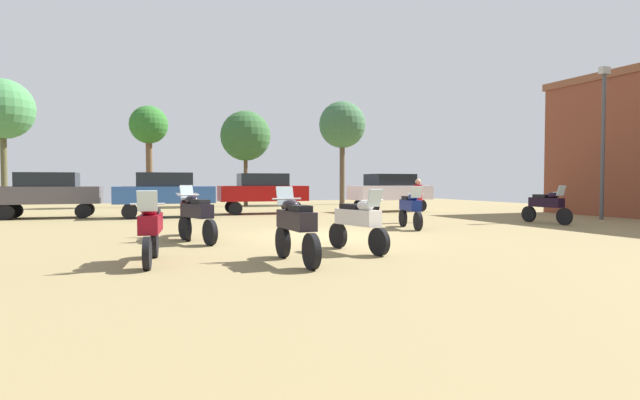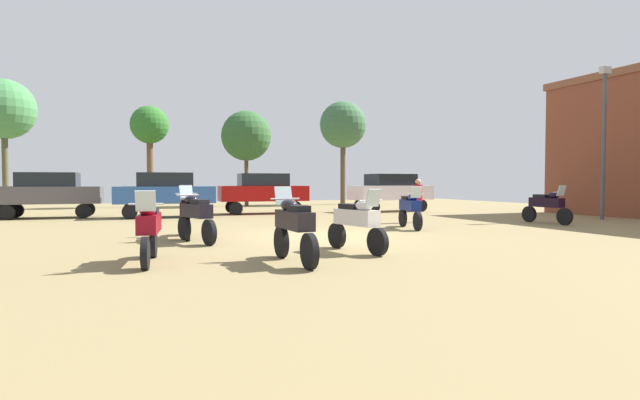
{
  "view_description": "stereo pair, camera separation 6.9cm",
  "coord_description": "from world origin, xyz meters",
  "px_view_note": "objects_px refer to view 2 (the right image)",
  "views": [
    {
      "loc": [
        -5.57,
        -13.68,
        1.64
      ],
      "look_at": [
        1.76,
        4.74,
        0.9
      ],
      "focal_mm": 28.23,
      "sensor_mm": 36.0,
      "label": 1
    },
    {
      "loc": [
        -5.5,
        -13.71,
        1.64
      ],
      "look_at": [
        1.76,
        4.74,
        0.9
      ],
      "focal_mm": 28.23,
      "sensor_mm": 36.0,
      "label": 2
    }
  ],
  "objects_px": {
    "motorcycle_2": "(196,215)",
    "car_1": "(263,190)",
    "motorcycle_7": "(410,208)",
    "lamp_post": "(604,134)",
    "motorcycle_1": "(547,205)",
    "car_3": "(165,191)",
    "motorcycle_6": "(187,212)",
    "car_4": "(49,191)",
    "tree_5": "(246,136)",
    "motorcycle_4": "(357,221)",
    "person_1": "(418,197)",
    "tree_3": "(4,110)",
    "motorcycle_5": "(294,226)",
    "car_5": "(391,190)",
    "motorcycle_8": "(149,227)",
    "tree_1": "(343,125)",
    "tree_2": "(150,127)"
  },
  "relations": [
    {
      "from": "motorcycle_8",
      "to": "tree_3",
      "type": "relative_size",
      "value": 0.29
    },
    {
      "from": "motorcycle_6",
      "to": "lamp_post",
      "type": "xyz_separation_m",
      "value": [
        17.14,
        0.62,
        2.85
      ]
    },
    {
      "from": "motorcycle_6",
      "to": "tree_3",
      "type": "bearing_deg",
      "value": 117.98
    },
    {
      "from": "motorcycle_5",
      "to": "motorcycle_6",
      "type": "distance_m",
      "value": 5.51
    },
    {
      "from": "tree_1",
      "to": "tree_3",
      "type": "xyz_separation_m",
      "value": [
        -20.72,
        1.61,
        0.23
      ]
    },
    {
      "from": "motorcycle_2",
      "to": "car_1",
      "type": "bearing_deg",
      "value": 50.06
    },
    {
      "from": "motorcycle_7",
      "to": "tree_5",
      "type": "relative_size",
      "value": 0.34
    },
    {
      "from": "car_3",
      "to": "lamp_post",
      "type": "distance_m",
      "value": 19.08
    },
    {
      "from": "motorcycle_6",
      "to": "tree_5",
      "type": "relative_size",
      "value": 0.37
    },
    {
      "from": "car_5",
      "to": "tree_5",
      "type": "bearing_deg",
      "value": 30.67
    },
    {
      "from": "motorcycle_4",
      "to": "tree_5",
      "type": "distance_m",
      "value": 22.41
    },
    {
      "from": "car_4",
      "to": "motorcycle_5",
      "type": "bearing_deg",
      "value": -154.9
    },
    {
      "from": "motorcycle_6",
      "to": "car_1",
      "type": "xyz_separation_m",
      "value": [
        4.84,
        9.65,
        0.43
      ]
    },
    {
      "from": "car_3",
      "to": "tree_5",
      "type": "xyz_separation_m",
      "value": [
        5.79,
        8.8,
        3.38
      ]
    },
    {
      "from": "tree_5",
      "to": "car_5",
      "type": "bearing_deg",
      "value": -56.64
    },
    {
      "from": "car_4",
      "to": "motorcycle_1",
      "type": "bearing_deg",
      "value": -116.06
    },
    {
      "from": "motorcycle_6",
      "to": "motorcycle_7",
      "type": "distance_m",
      "value": 7.43
    },
    {
      "from": "motorcycle_7",
      "to": "lamp_post",
      "type": "height_order",
      "value": "lamp_post"
    },
    {
      "from": "motorcycle_1",
      "to": "car_4",
      "type": "relative_size",
      "value": 0.51
    },
    {
      "from": "motorcycle_8",
      "to": "tree_5",
      "type": "height_order",
      "value": "tree_5"
    },
    {
      "from": "motorcycle_7",
      "to": "tree_3",
      "type": "distance_m",
      "value": 25.02
    },
    {
      "from": "motorcycle_1",
      "to": "car_1",
      "type": "distance_m",
      "value": 12.94
    },
    {
      "from": "tree_3",
      "to": "motorcycle_7",
      "type": "bearing_deg",
      "value": -50.98
    },
    {
      "from": "motorcycle_6",
      "to": "car_1",
      "type": "relative_size",
      "value": 0.52
    },
    {
      "from": "motorcycle_2",
      "to": "motorcycle_1",
      "type": "bearing_deg",
      "value": -11.54
    },
    {
      "from": "tree_3",
      "to": "lamp_post",
      "type": "xyz_separation_m",
      "value": [
        25.14,
        -18.5,
        -2.15
      ]
    },
    {
      "from": "person_1",
      "to": "tree_3",
      "type": "height_order",
      "value": "tree_3"
    },
    {
      "from": "car_5",
      "to": "tree_2",
      "type": "relative_size",
      "value": 0.69
    },
    {
      "from": "car_1",
      "to": "car_3",
      "type": "relative_size",
      "value": 1.01
    },
    {
      "from": "motorcycle_1",
      "to": "motorcycle_5",
      "type": "distance_m",
      "value": 13.03
    },
    {
      "from": "motorcycle_8",
      "to": "tree_5",
      "type": "relative_size",
      "value": 0.35
    },
    {
      "from": "motorcycle_2",
      "to": "tree_3",
      "type": "distance_m",
      "value": 22.42
    },
    {
      "from": "motorcycle_1",
      "to": "person_1",
      "type": "height_order",
      "value": "person_1"
    },
    {
      "from": "motorcycle_8",
      "to": "car_4",
      "type": "bearing_deg",
      "value": -68.16
    },
    {
      "from": "car_4",
      "to": "lamp_post",
      "type": "height_order",
      "value": "lamp_post"
    },
    {
      "from": "tree_5",
      "to": "motorcycle_4",
      "type": "bearing_deg",
      "value": -96.69
    },
    {
      "from": "motorcycle_1",
      "to": "motorcycle_8",
      "type": "distance_m",
      "value": 15.19
    },
    {
      "from": "motorcycle_2",
      "to": "car_3",
      "type": "xyz_separation_m",
      "value": [
        -0.03,
        9.94,
        0.43
      ]
    },
    {
      "from": "lamp_post",
      "to": "motorcycle_2",
      "type": "bearing_deg",
      "value": -173.99
    },
    {
      "from": "motorcycle_2",
      "to": "motorcycle_4",
      "type": "bearing_deg",
      "value": -61.26
    },
    {
      "from": "motorcycle_7",
      "to": "tree_5",
      "type": "height_order",
      "value": "tree_5"
    },
    {
      "from": "motorcycle_1",
      "to": "motorcycle_2",
      "type": "height_order",
      "value": "motorcycle_2"
    },
    {
      "from": "motorcycle_6",
      "to": "motorcycle_8",
      "type": "distance_m",
      "value": 4.51
    },
    {
      "from": "motorcycle_6",
      "to": "car_4",
      "type": "relative_size",
      "value": 0.52
    },
    {
      "from": "person_1",
      "to": "tree_5",
      "type": "distance_m",
      "value": 16.14
    },
    {
      "from": "motorcycle_6",
      "to": "motorcycle_2",
      "type": "bearing_deg",
      "value": -80.33
    },
    {
      "from": "motorcycle_5",
      "to": "motorcycle_7",
      "type": "relative_size",
      "value": 1.06
    },
    {
      "from": "person_1",
      "to": "car_3",
      "type": "bearing_deg",
      "value": 122.3
    },
    {
      "from": "car_1",
      "to": "tree_2",
      "type": "xyz_separation_m",
      "value": [
        -4.89,
        9.01,
        3.85
      ]
    },
    {
      "from": "motorcycle_2",
      "to": "motorcycle_6",
      "type": "distance_m",
      "value": 1.18
    }
  ]
}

